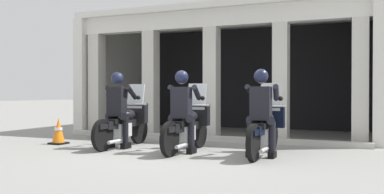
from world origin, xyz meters
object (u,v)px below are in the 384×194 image
at_px(motorcycle_left, 125,123).
at_px(motorcycle_right, 265,128).
at_px(motorcycle_center, 188,126).
at_px(police_officer_center, 182,104).
at_px(traffic_cone_flank, 59,131).
at_px(police_officer_left, 118,103).
at_px(police_officer_right, 261,105).

distance_m(motorcycle_left, motorcycle_right, 3.05).
xyz_separation_m(motorcycle_left, motorcycle_center, (1.53, -0.11, 0.00)).
relative_size(police_officer_center, traffic_cone_flank, 2.69).
relative_size(police_officer_left, motorcycle_right, 0.78).
relative_size(motorcycle_left, motorcycle_center, 1.00).
bearing_deg(police_officer_right, police_officer_center, -179.83).
bearing_deg(motorcycle_center, motorcycle_left, 179.60).
distance_m(police_officer_left, motorcycle_center, 1.60).
distance_m(police_officer_center, police_officer_right, 1.53).
distance_m(police_officer_left, traffic_cone_flank, 1.74).
relative_size(police_officer_center, motorcycle_right, 0.78).
bearing_deg(traffic_cone_flank, motorcycle_left, 7.69).
xyz_separation_m(motorcycle_right, police_officer_right, (-0.00, -0.28, 0.44)).
xyz_separation_m(police_officer_left, motorcycle_center, (1.53, 0.17, -0.44)).
height_order(motorcycle_left, police_officer_right, police_officer_right).
height_order(motorcycle_left, motorcycle_center, same).
distance_m(motorcycle_right, police_officer_right, 0.52).
bearing_deg(motorcycle_left, police_officer_right, -10.28).
height_order(police_officer_center, traffic_cone_flank, police_officer_center).
xyz_separation_m(police_officer_left, police_officer_right, (3.05, -0.03, 0.00)).
bearing_deg(motorcycle_left, police_officer_left, -94.63).
bearing_deg(motorcycle_left, police_officer_center, -18.80).
relative_size(motorcycle_center, police_officer_right, 1.29).
distance_m(police_officer_center, traffic_cone_flank, 3.21).
bearing_deg(police_officer_center, police_officer_left, 179.60).
height_order(motorcycle_center, police_officer_right, police_officer_right).
relative_size(motorcycle_left, motorcycle_right, 1.00).
bearing_deg(police_officer_right, motorcycle_center, 169.57).
relative_size(motorcycle_left, police_officer_right, 1.29).
bearing_deg(motorcycle_center, police_officer_center, -86.59).
bearing_deg(traffic_cone_flank, police_officer_left, -2.34).
height_order(police_officer_left, police_officer_right, same).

